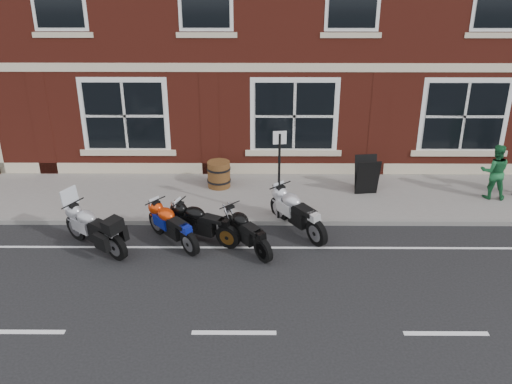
% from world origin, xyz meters
% --- Properties ---
extents(ground, '(80.00, 80.00, 0.00)m').
position_xyz_m(ground, '(0.00, 0.00, 0.00)').
color(ground, black).
rests_on(ground, ground).
extents(sidewalk, '(30.00, 3.00, 0.12)m').
position_xyz_m(sidewalk, '(0.00, 3.00, 0.06)').
color(sidewalk, slate).
rests_on(sidewalk, ground).
extents(kerb, '(30.00, 0.16, 0.12)m').
position_xyz_m(kerb, '(0.00, 1.42, 0.06)').
color(kerb, slate).
rests_on(kerb, ground).
extents(moto_touring_silver, '(1.78, 1.45, 1.43)m').
position_xyz_m(moto_touring_silver, '(-3.42, 0.18, 0.58)').
color(moto_touring_silver, black).
rests_on(moto_touring_silver, ground).
extents(moto_sport_red, '(1.42, 1.58, 0.90)m').
position_xyz_m(moto_sport_red, '(-1.60, 0.43, 0.52)').
color(moto_sport_red, black).
rests_on(moto_sport_red, ground).
extents(moto_sport_black, '(1.85, 1.02, 0.90)m').
position_xyz_m(moto_sport_black, '(-0.91, 0.55, 0.52)').
color(moto_sport_black, black).
rests_on(moto_sport_black, ground).
extents(moto_sport_silver, '(1.33, 1.94, 1.00)m').
position_xyz_m(moto_sport_silver, '(1.44, 1.04, 0.57)').
color(moto_sport_silver, black).
rests_on(moto_sport_silver, ground).
extents(moto_naked_black, '(1.25, 1.69, 0.89)m').
position_xyz_m(moto_naked_black, '(0.17, 0.19, 0.51)').
color(moto_naked_black, black).
rests_on(moto_naked_black, ground).
extents(pedestrian_right, '(0.85, 0.72, 1.57)m').
position_xyz_m(pedestrian_right, '(6.95, 2.84, 0.90)').
color(pedestrian_right, '#1B6032').
rests_on(pedestrian_right, sidewalk).
extents(a_board_sign, '(0.68, 0.50, 1.06)m').
position_xyz_m(a_board_sign, '(3.51, 3.16, 0.65)').
color(a_board_sign, black).
rests_on(a_board_sign, sidewalk).
extents(barrel_planter, '(0.69, 0.69, 0.77)m').
position_xyz_m(barrel_planter, '(-0.70, 3.56, 0.50)').
color(barrel_planter, '#533916').
rests_on(barrel_planter, sidewalk).
extents(parking_sign, '(0.34, 0.06, 2.36)m').
position_xyz_m(parking_sign, '(0.97, 1.55, 1.49)').
color(parking_sign, black).
rests_on(parking_sign, sidewalk).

